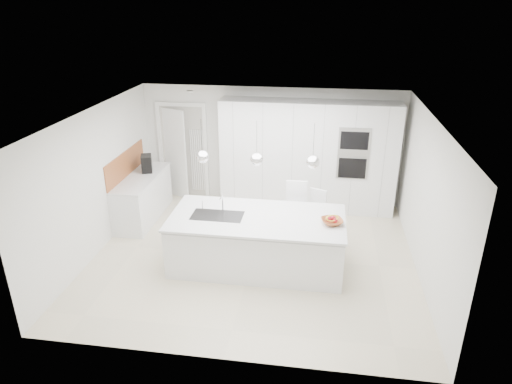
# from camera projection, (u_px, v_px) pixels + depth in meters

# --- Properties ---
(floor) EXTENTS (5.50, 5.50, 0.00)m
(floor) POSITION_uv_depth(u_px,v_px,m) (254.00, 256.00, 7.98)
(floor) COLOR beige
(floor) RESTS_ON ground
(wall_back) EXTENTS (5.50, 0.00, 5.50)m
(wall_back) POSITION_uv_depth(u_px,v_px,m) (271.00, 146.00, 9.77)
(wall_back) COLOR silver
(wall_back) RESTS_ON ground
(wall_left) EXTENTS (0.00, 5.00, 5.00)m
(wall_left) POSITION_uv_depth(u_px,v_px,m) (96.00, 182.00, 7.86)
(wall_left) COLOR silver
(wall_left) RESTS_ON ground
(ceiling) EXTENTS (5.50, 5.50, 0.00)m
(ceiling) POSITION_uv_depth(u_px,v_px,m) (253.00, 116.00, 7.00)
(ceiling) COLOR white
(ceiling) RESTS_ON wall_back
(tall_cabinets) EXTENTS (3.60, 0.60, 2.30)m
(tall_cabinets) POSITION_uv_depth(u_px,v_px,m) (308.00, 156.00, 9.43)
(tall_cabinets) COLOR white
(tall_cabinets) RESTS_ON floor
(oven_stack) EXTENTS (0.62, 0.04, 1.05)m
(oven_stack) POSITION_uv_depth(u_px,v_px,m) (353.00, 154.00, 8.95)
(oven_stack) COLOR #A5A5A8
(oven_stack) RESTS_ON tall_cabinets
(doorway_frame) EXTENTS (1.11, 0.08, 2.13)m
(doorway_frame) POSITION_uv_depth(u_px,v_px,m) (183.00, 152.00, 10.09)
(doorway_frame) COLOR white
(doorway_frame) RESTS_ON floor
(hallway_door) EXTENTS (0.76, 0.38, 2.00)m
(hallway_door) POSITION_uv_depth(u_px,v_px,m) (172.00, 153.00, 10.09)
(hallway_door) COLOR white
(hallway_door) RESTS_ON floor
(radiator) EXTENTS (0.32, 0.04, 1.40)m
(radiator) POSITION_uv_depth(u_px,v_px,m) (198.00, 160.00, 10.11)
(radiator) COLOR white
(radiator) RESTS_ON floor
(left_base_cabinets) EXTENTS (0.60, 1.80, 0.86)m
(left_base_cabinets) POSITION_uv_depth(u_px,v_px,m) (143.00, 198.00, 9.24)
(left_base_cabinets) COLOR white
(left_base_cabinets) RESTS_ON floor
(left_worktop) EXTENTS (0.62, 1.82, 0.04)m
(left_worktop) POSITION_uv_depth(u_px,v_px,m) (141.00, 178.00, 9.06)
(left_worktop) COLOR silver
(left_worktop) RESTS_ON left_base_cabinets
(oak_backsplash) EXTENTS (0.02, 1.80, 0.50)m
(oak_backsplash) POSITION_uv_depth(u_px,v_px,m) (126.00, 164.00, 8.99)
(oak_backsplash) COLOR #AC6134
(oak_backsplash) RESTS_ON wall_left
(island_base) EXTENTS (2.80, 1.20, 0.86)m
(island_base) POSITION_uv_depth(u_px,v_px,m) (257.00, 244.00, 7.53)
(island_base) COLOR white
(island_base) RESTS_ON floor
(island_worktop) EXTENTS (2.84, 1.40, 0.04)m
(island_worktop) POSITION_uv_depth(u_px,v_px,m) (257.00, 218.00, 7.40)
(island_worktop) COLOR silver
(island_worktop) RESTS_ON island_base
(island_sink) EXTENTS (0.84, 0.44, 0.18)m
(island_sink) POSITION_uv_depth(u_px,v_px,m) (217.00, 220.00, 7.46)
(island_sink) COLOR #3F3F42
(island_sink) RESTS_ON island_worktop
(island_tap) EXTENTS (0.02, 0.02, 0.30)m
(island_tap) POSITION_uv_depth(u_px,v_px,m) (223.00, 202.00, 7.55)
(island_tap) COLOR white
(island_tap) RESTS_ON island_worktop
(pendant_left) EXTENTS (0.20, 0.20, 0.20)m
(pendant_left) POSITION_uv_depth(u_px,v_px,m) (203.00, 157.00, 7.07)
(pendant_left) COLOR white
(pendant_left) RESTS_ON ceiling
(pendant_mid) EXTENTS (0.20, 0.20, 0.20)m
(pendant_mid) POSITION_uv_depth(u_px,v_px,m) (257.00, 159.00, 6.95)
(pendant_mid) COLOR white
(pendant_mid) RESTS_ON ceiling
(pendant_right) EXTENTS (0.20, 0.20, 0.20)m
(pendant_right) POSITION_uv_depth(u_px,v_px,m) (313.00, 162.00, 6.84)
(pendant_right) COLOR white
(pendant_right) RESTS_ON ceiling
(fruit_bowl) EXTENTS (0.41, 0.41, 0.08)m
(fruit_bowl) POSITION_uv_depth(u_px,v_px,m) (332.00, 222.00, 7.14)
(fruit_bowl) COLOR #AC6134
(fruit_bowl) RESTS_ON island_worktop
(espresso_machine) EXTENTS (0.30, 0.37, 0.34)m
(espresso_machine) POSITION_uv_depth(u_px,v_px,m) (147.00, 163.00, 9.26)
(espresso_machine) COLOR black
(espresso_machine) RESTS_ON left_worktop
(bar_stool_left) EXTENTS (0.41, 0.56, 1.18)m
(bar_stool_left) POSITION_uv_depth(u_px,v_px,m) (295.00, 215.00, 8.15)
(bar_stool_left) COLOR white
(bar_stool_left) RESTS_ON floor
(bar_stool_right) EXTENTS (0.48, 0.56, 1.01)m
(bar_stool_right) POSITION_uv_depth(u_px,v_px,m) (317.00, 218.00, 8.23)
(bar_stool_right) COLOR white
(bar_stool_right) RESTS_ON floor
(apple_a) EXTENTS (0.08, 0.08, 0.08)m
(apple_a) POSITION_uv_depth(u_px,v_px,m) (333.00, 218.00, 7.19)
(apple_a) COLOR #B21928
(apple_a) RESTS_ON fruit_bowl
(apple_b) EXTENTS (0.08, 0.08, 0.08)m
(apple_b) POSITION_uv_depth(u_px,v_px,m) (329.00, 219.00, 7.15)
(apple_b) COLOR #B21928
(apple_b) RESTS_ON fruit_bowl
(apple_c) EXTENTS (0.08, 0.08, 0.08)m
(apple_c) POSITION_uv_depth(u_px,v_px,m) (335.00, 220.00, 7.12)
(apple_c) COLOR #B21928
(apple_c) RESTS_ON fruit_bowl
(banana_bunch) EXTENTS (0.24, 0.17, 0.21)m
(banana_bunch) POSITION_uv_depth(u_px,v_px,m) (332.00, 218.00, 7.09)
(banana_bunch) COLOR yellow
(banana_bunch) RESTS_ON fruit_bowl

